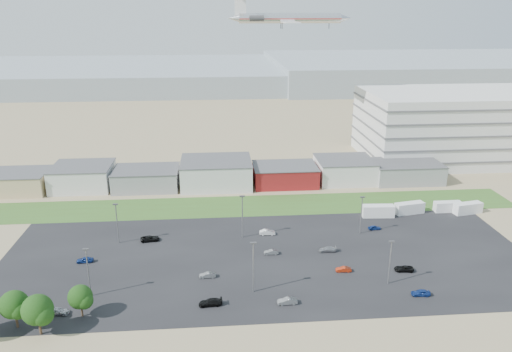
{
  "coord_description": "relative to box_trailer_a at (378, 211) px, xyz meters",
  "views": [
    {
      "loc": [
        -5.95,
        -80.92,
        53.65
      ],
      "look_at": [
        2.65,
        22.0,
        19.05
      ],
      "focal_mm": 35.0,
      "sensor_mm": 36.0,
      "label": 1
    }
  ],
  "objects": [
    {
      "name": "ground",
      "position": [
        -37.57,
        -41.25,
        -1.61
      ],
      "size": [
        700.0,
        700.0,
        0.0
      ],
      "primitive_type": "plane",
      "color": "#877756",
      "rests_on": "ground"
    },
    {
      "name": "parking_lot",
      "position": [
        -32.57,
        -21.25,
        -1.6
      ],
      "size": [
        120.0,
        50.0,
        0.01
      ],
      "primitive_type": "cube",
      "color": "black",
      "rests_on": "ground"
    },
    {
      "name": "grass_strip",
      "position": [
        -37.57,
        10.75,
        -1.6
      ],
      "size": [
        160.0,
        16.0,
        0.02
      ],
      "primitive_type": "cube",
      "color": "#3A5A22",
      "rests_on": "ground"
    },
    {
      "name": "hills_backdrop",
      "position": [
        2.43,
        273.75,
        2.89
      ],
      "size": [
        700.0,
        200.0,
        9.0
      ],
      "primitive_type": null,
      "color": "gray",
      "rests_on": "ground"
    },
    {
      "name": "building_row",
      "position": [
        -54.57,
        29.75,
        2.39
      ],
      "size": [
        170.0,
        20.0,
        8.0
      ],
      "primitive_type": null,
      "color": "silver",
      "rests_on": "ground"
    },
    {
      "name": "parking_garage",
      "position": [
        52.43,
        53.75,
        10.89
      ],
      "size": [
        80.0,
        40.0,
        25.0
      ],
      "primitive_type": "cube",
      "color": "silver",
      "rests_on": "ground"
    },
    {
      "name": "box_trailer_a",
      "position": [
        0.0,
        0.0,
        0.0
      ],
      "size": [
        8.73,
        3.19,
        3.22
      ],
      "primitive_type": null,
      "rotation": [
        0.0,
        0.0,
        -0.06
      ],
      "color": "silver",
      "rests_on": "ground"
    },
    {
      "name": "box_trailer_b",
      "position": [
        9.35,
        1.47,
        -0.06
      ],
      "size": [
        8.59,
        4.16,
        3.09
      ],
      "primitive_type": null,
      "rotation": [
        0.0,
        0.0,
        0.2
      ],
      "color": "silver",
      "rests_on": "ground"
    },
    {
      "name": "box_trailer_c",
      "position": [
        20.55,
        1.97,
        -0.19
      ],
      "size": [
        7.59,
        2.49,
        2.83
      ],
      "primitive_type": null,
      "rotation": [
        0.0,
        0.0,
        0.02
      ],
      "color": "silver",
      "rests_on": "ground"
    },
    {
      "name": "box_trailer_d",
      "position": [
        25.47,
        0.18,
        -0.1
      ],
      "size": [
        8.37,
        4.04,
        3.01
      ],
      "primitive_type": null,
      "rotation": [
        0.0,
        0.0,
        0.2
      ],
      "color": "silver",
      "rests_on": "ground"
    },
    {
      "name": "tree_mid",
      "position": [
        -79.45,
        -43.44,
        2.44
      ],
      "size": [
        5.4,
        5.4,
        8.1
      ],
      "primitive_type": null,
      "color": "black",
      "rests_on": "ground"
    },
    {
      "name": "tree_right",
      "position": [
        -74.68,
        -45.84,
        2.69
      ],
      "size": [
        5.73,
        5.73,
        8.59
      ],
      "primitive_type": null,
      "color": "black",
      "rests_on": "ground"
    },
    {
      "name": "tree_near",
      "position": [
        -68.8,
        -40.95,
        1.96
      ],
      "size": [
        4.76,
        4.76,
        7.13
      ],
      "primitive_type": null,
      "color": "black",
      "rests_on": "ground"
    },
    {
      "name": "lightpole_front_l",
      "position": [
        -68.82,
        -34.06,
        3.52
      ],
      "size": [
        1.21,
        0.5,
        10.27
      ],
      "primitive_type": null,
      "color": "slate",
      "rests_on": "ground"
    },
    {
      "name": "lightpole_front_m",
      "position": [
        -36.78,
        -35.21,
        3.82
      ],
      "size": [
        1.28,
        0.53,
        10.87
      ],
      "primitive_type": null,
      "color": "slate",
      "rests_on": "ground"
    },
    {
      "name": "lightpole_front_r",
      "position": [
        -8.89,
        -34.41,
        3.22
      ],
      "size": [
        1.14,
        0.47,
        9.65
      ],
      "primitive_type": null,
      "color": "slate",
      "rests_on": "ground"
    },
    {
      "name": "lightpole_back_l",
      "position": [
        -67.48,
        -10.59,
        3.45
      ],
      "size": [
        1.19,
        0.5,
        10.13
      ],
      "primitive_type": null,
      "color": "slate",
      "rests_on": "ground"
    },
    {
      "name": "lightpole_back_m",
      "position": [
        -37.47,
        -9.93,
        3.88
      ],
      "size": [
        1.29,
        0.54,
        10.97
      ],
      "primitive_type": null,
      "color": "slate",
      "rests_on": "ground"
    },
    {
      "name": "lightpole_back_r",
      "position": [
        -7.81,
        -10.12,
        3.33
      ],
      "size": [
        1.16,
        0.48,
        9.87
      ],
      "primitive_type": null,
      "color": "slate",
      "rests_on": "ground"
    },
    {
      "name": "airliner",
      "position": [
        -15.69,
        63.65,
        48.99
      ],
      "size": [
        45.16,
        31.02,
        13.26
      ],
      "primitive_type": null,
      "rotation": [
        0.0,
        0.0,
        -0.01
      ],
      "color": "silver"
    },
    {
      "name": "parked_car_0",
      "position": [
        -3.76,
        -29.65,
        -1.04
      ],
      "size": [
        4.31,
        2.37,
        1.14
      ],
      "primitive_type": "imported",
      "rotation": [
        0.0,
        0.0,
        -1.69
      ],
      "color": "black",
      "rests_on": "ground"
    },
    {
      "name": "parked_car_1",
      "position": [
        -16.81,
        -28.82,
        -1.06
      ],
      "size": [
        3.4,
        1.38,
        1.1
      ],
      "primitive_type": "imported",
      "rotation": [
        0.0,
        0.0,
        -1.64
      ],
      "color": "maroon",
      "rests_on": "ground"
    },
    {
      "name": "parked_car_2",
      "position": [
        -4.0,
        -39.37,
        -0.98
      ],
      "size": [
        3.83,
        1.82,
        1.26
      ],
      "primitive_type": "imported",
      "rotation": [
        0.0,
        0.0,
        -1.66
      ],
      "color": "navy",
      "rests_on": "ground"
    },
    {
      "name": "parked_car_3",
      "position": [
        -45.3,
        -39.38,
        -0.96
      ],
      "size": [
        4.62,
        2.15,
        1.3
      ],
      "primitive_type": "imported",
      "rotation": [
        0.0,
        0.0,
        -1.5
      ],
      "color": "black",
      "rests_on": "ground"
    },
    {
      "name": "parked_car_4",
      "position": [
        -45.97,
        -28.86,
        -1.04
      ],
      "size": [
        3.52,
        1.34,
        1.15
      ],
      "primitive_type": "imported",
      "rotation": [
        0.0,
        0.0,
        -1.53
      ],
      "color": "#595B5E",
      "rests_on": "ground"
    },
    {
      "name": "parked_car_5",
      "position": [
        -73.29,
        -19.92,
        -0.99
      ],
      "size": [
        3.73,
        1.65,
        1.25
      ],
      "primitive_type": "imported",
      "rotation": [
        0.0,
        0.0,
        -1.52
      ],
      "color": "navy",
      "rests_on": "ground"
    },
    {
      "name": "parked_car_7",
      "position": [
        -31.42,
        -19.53,
        -1.06
      ],
      "size": [
        3.34,
        1.24,
        1.09
      ],
      "primitive_type": "imported",
      "rotation": [
        0.0,
        0.0,
        -1.6
      ],
      "color": "#595B5E",
      "rests_on": "ground"
    },
    {
      "name": "parked_car_8",
      "position": [
        -3.49,
        -8.26,
        -1.06
      ],
      "size": [
        3.27,
        1.47,
        1.09
      ],
      "primitive_type": "imported",
      "rotation": [
        0.0,
        0.0,
        1.63
      ],
      "color": "navy",
      "rests_on": "ground"
    },
    {
      "name": "parked_car_9",
      "position": [
        -60.07,
        -10.18,
        -0.97
      ],
      "size": [
        4.84,
        2.67,
        1.28
      ],
      "primitive_type": "imported",
      "rotation": [
        0.0,
        0.0,
        1.69
      ],
      "color": "black",
      "rests_on": "ground"
    },
    {
      "name": "parked_car_10",
      "position": [
        -73.54,
        -39.93,
        -1.0
      ],
      "size": [
        4.32,
        1.99,
        1.22
      ],
      "primitive_type": "imported",
      "rotation": [
        0.0,
        0.0,
        1.5
      ],
      "color": "#A5A5AA",
      "rests_on": "ground"
    },
    {
      "name": "parked_car_11",
      "position": [
        -31.19,
        -8.96,
        -0.96
      ],
      "size": [
        4.01,
        1.55,
        1.3
      ],
      "primitive_type": "imported",
      "rotation": [
        0.0,
        0.0,
        1.53
      ],
      "color": "silver",
      "rests_on": "ground"
    },
    {
      "name": "parked_car_12",
      "position": [
        -18.18,
        -19.29,
        -1.01
      ],
      "size": [
        4.22,
        1.94,
        1.19
      ],
      "primitive_type": "imported",
      "rotation": [
        0.0,
        0.0,
        -1.64
      ],
      "color": "#A5A5AA",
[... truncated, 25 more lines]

